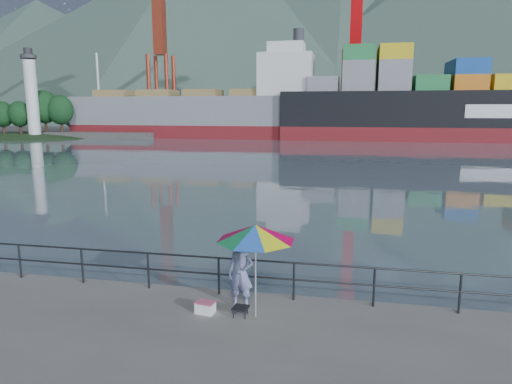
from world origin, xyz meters
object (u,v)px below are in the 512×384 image
at_px(fisherman, 241,274).
at_px(beach_umbrella, 256,233).
at_px(cooler_bag, 205,308).
at_px(container_ship, 502,103).
at_px(bulk_carrier, 212,113).

relative_size(fisherman, beach_umbrella, 0.74).
distance_m(fisherman, beach_umbrella, 1.33).
distance_m(fisherman, cooler_bag, 1.18).
bearing_deg(container_ship, beach_umbrella, -110.26).
bearing_deg(container_ship, cooler_bag, -111.13).
bearing_deg(fisherman, beach_umbrella, -34.39).
bearing_deg(bulk_carrier, beach_umbrella, -72.49).
bearing_deg(beach_umbrella, cooler_bag, -178.18).
relative_size(beach_umbrella, bulk_carrier, 0.05).
height_order(fisherman, container_ship, container_ship).
relative_size(cooler_bag, container_ship, 0.01).
bearing_deg(beach_umbrella, container_ship, 69.74).
bearing_deg(bulk_carrier, fisherman, -72.73).
xyz_separation_m(beach_umbrella, container_ship, (25.77, 69.82, 3.73)).
xyz_separation_m(fisherman, cooler_bag, (-0.77, -0.47, -0.76)).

